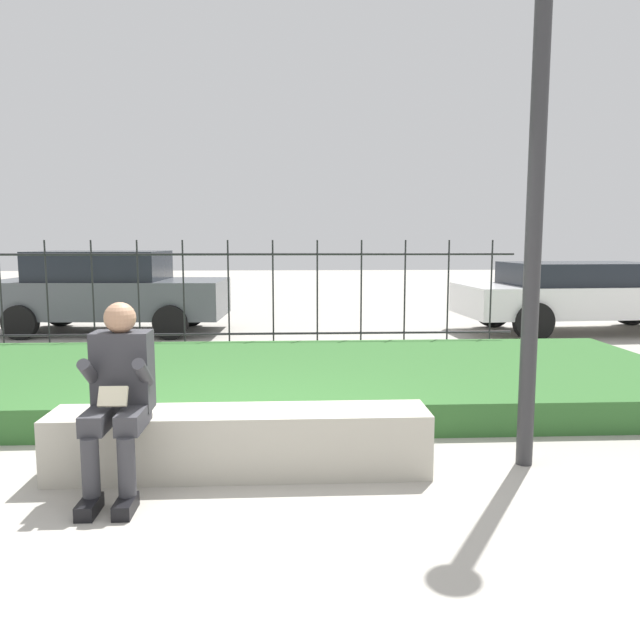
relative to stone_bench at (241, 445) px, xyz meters
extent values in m
plane|color=#A8A399|center=(-0.18, 0.00, -0.21)|extent=(60.00, 60.00, 0.00)
cube|color=#B7B2A3|center=(0.00, 0.00, 0.03)|extent=(2.69, 0.48, 0.46)
cube|color=gray|center=(0.00, 0.00, -0.17)|extent=(2.59, 0.44, 0.08)
cube|color=black|center=(-0.88, -0.64, -0.16)|extent=(0.11, 0.26, 0.09)
cylinder|color=#38383D|center=(-0.88, -0.58, 0.07)|extent=(0.11, 0.11, 0.37)
cube|color=#38383D|center=(-0.88, -0.37, 0.32)|extent=(0.15, 0.42, 0.13)
cube|color=black|center=(-0.66, -0.64, -0.16)|extent=(0.11, 0.26, 0.09)
cylinder|color=#38383D|center=(-0.66, -0.58, 0.07)|extent=(0.11, 0.11, 0.37)
cube|color=#38383D|center=(-0.66, -0.37, 0.32)|extent=(0.15, 0.42, 0.13)
cube|color=#333338|center=(-0.77, -0.16, 0.59)|extent=(0.38, 0.24, 0.54)
sphere|color=tan|center=(-0.77, -0.18, 0.95)|extent=(0.21, 0.21, 0.21)
cylinder|color=#333338|center=(-0.94, -0.32, 0.61)|extent=(0.08, 0.29, 0.24)
cylinder|color=#333338|center=(-0.60, -0.32, 0.61)|extent=(0.08, 0.29, 0.24)
cube|color=beige|center=(-0.77, -0.42, 0.48)|extent=(0.18, 0.09, 0.13)
cube|color=#33662D|center=(-0.18, 2.41, -0.06)|extent=(9.57, 3.42, 0.29)
cylinder|color=#232326|center=(-0.18, 4.52, 0.13)|extent=(7.57, 0.03, 0.03)
cylinder|color=#232326|center=(-0.18, 4.52, 1.26)|extent=(7.57, 0.03, 0.03)
cylinder|color=#232326|center=(-3.65, 4.52, 0.63)|extent=(0.02, 0.02, 1.67)
cylinder|color=#232326|center=(-3.02, 4.52, 0.63)|extent=(0.02, 0.02, 1.67)
cylinder|color=#232326|center=(-2.39, 4.52, 0.63)|extent=(0.02, 0.02, 1.67)
cylinder|color=#232326|center=(-1.76, 4.52, 0.63)|extent=(0.02, 0.02, 1.67)
cylinder|color=#232326|center=(-1.12, 4.52, 0.63)|extent=(0.02, 0.02, 1.67)
cylinder|color=#232326|center=(-0.49, 4.52, 0.63)|extent=(0.02, 0.02, 1.67)
cylinder|color=#232326|center=(0.14, 4.52, 0.63)|extent=(0.02, 0.02, 1.67)
cylinder|color=#232326|center=(0.77, 4.52, 0.63)|extent=(0.02, 0.02, 1.67)
cylinder|color=#232326|center=(1.40, 4.52, 0.63)|extent=(0.02, 0.02, 1.67)
cylinder|color=#232326|center=(2.03, 4.52, 0.63)|extent=(0.02, 0.02, 1.67)
cylinder|color=#232326|center=(2.66, 4.52, 0.63)|extent=(0.02, 0.02, 1.67)
cylinder|color=#232326|center=(3.29, 4.52, 0.63)|extent=(0.02, 0.02, 1.67)
cube|color=silver|center=(5.75, 6.58, 0.40)|extent=(4.66, 2.05, 0.54)
cube|color=black|center=(5.57, 6.57, 0.86)|extent=(2.60, 1.71, 0.39)
cylinder|color=black|center=(7.11, 7.54, 0.12)|extent=(0.67, 0.24, 0.66)
cylinder|color=black|center=(4.39, 5.63, 0.12)|extent=(0.67, 0.24, 0.66)
cylinder|color=black|center=(4.29, 7.37, 0.12)|extent=(0.67, 0.24, 0.66)
cube|color=#4C5156|center=(-2.85, 7.06, 0.42)|extent=(4.17, 1.92, 0.66)
cube|color=black|center=(-3.01, 7.07, 1.01)|extent=(2.32, 1.62, 0.52)
cylinder|color=black|center=(-1.63, 6.16, 0.09)|extent=(0.59, 0.23, 0.58)
cylinder|color=black|center=(-1.54, 7.83, 0.09)|extent=(0.59, 0.23, 0.58)
cylinder|color=black|center=(-4.16, 6.29, 0.09)|extent=(0.59, 0.23, 0.58)
cylinder|color=black|center=(-4.07, 7.96, 0.09)|extent=(0.59, 0.23, 0.58)
cylinder|color=#2D2D30|center=(2.11, 0.07, 1.48)|extent=(0.12, 0.12, 3.38)
camera|label=1|loc=(0.34, -4.35, 1.47)|focal=35.00mm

